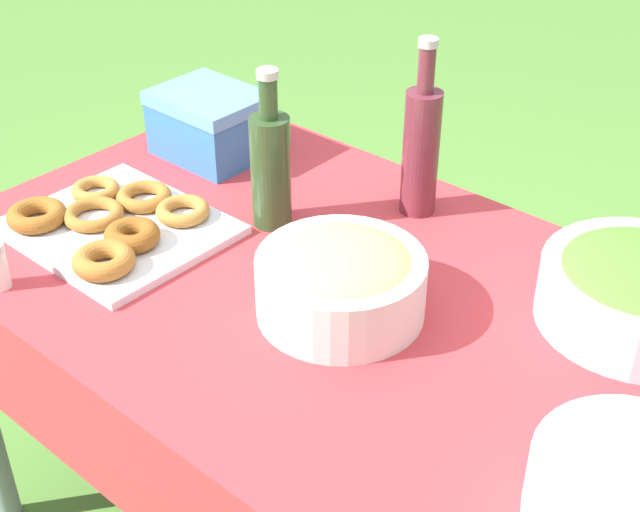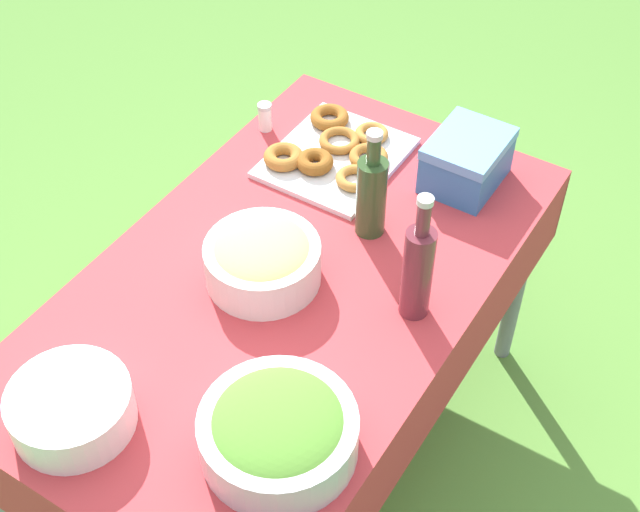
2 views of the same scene
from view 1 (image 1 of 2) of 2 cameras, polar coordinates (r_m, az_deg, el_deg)
The scene contains 7 objects.
picnic_table at distance 1.57m, azimuth 1.44°, elevation -5.16°, with size 1.48×0.87×0.76m.
pasta_bowl at distance 1.43m, azimuth 1.34°, elevation -1.50°, with size 0.28×0.28×0.13m.
donut_platter at distance 1.70m, azimuth -13.08°, elevation 2.00°, with size 0.38×0.34×0.05m.
plate_stack at distance 1.18m, azimuth 19.38°, elevation -14.28°, with size 0.26×0.26×0.10m.
olive_oil_bottle at distance 1.64m, azimuth -3.19°, elevation 5.79°, with size 0.08×0.08×0.31m.
wine_bottle at distance 1.68m, azimuth 6.49°, elevation 6.97°, with size 0.07×0.07×0.35m.
cooler_box at distance 1.93m, azimuth -7.05°, elevation 8.40°, with size 0.22×0.18×0.14m.
Camera 1 is at (-0.78, 0.95, 1.65)m, focal length 50.00 mm.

